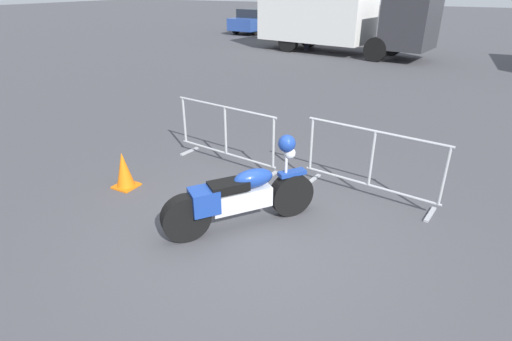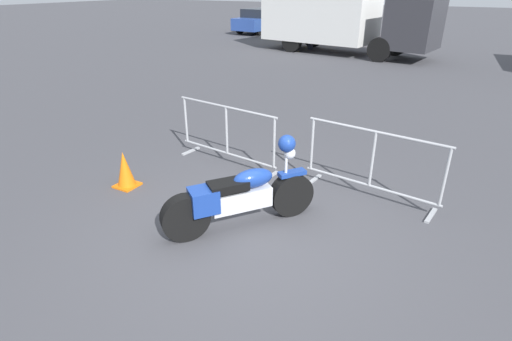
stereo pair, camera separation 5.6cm
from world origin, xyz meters
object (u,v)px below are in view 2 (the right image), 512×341
object	(u,v)px
crowd_barrier_near	(227,135)
parked_car_blue	(262,21)
crowd_barrier_far	(372,164)
parked_car_yellow	(304,22)
box_truck	(338,15)
pedestrian	(311,29)
traffic_cone	(125,170)
parked_car_maroon	(353,25)
motorcycle	(241,196)

from	to	relation	value
crowd_barrier_near	parked_car_blue	xyz separation A→B (m)	(-9.37, 18.40, 0.19)
crowd_barrier_far	parked_car_yellow	size ratio (longest dim) A/B	0.46
parked_car_yellow	crowd_barrier_near	bearing A→B (deg)	-155.89
crowd_barrier_far	box_truck	size ratio (longest dim) A/B	0.26
parked_car_yellow	pedestrian	bearing A→B (deg)	-148.51
parked_car_blue	traffic_cone	world-z (taller)	parked_car_blue
box_truck	parked_car_maroon	xyz separation A→B (m)	(-1.05, 6.10, -0.94)
parked_car_maroon	traffic_cone	xyz separation A→B (m)	(2.62, -20.51, -0.41)
crowd_barrier_near	crowd_barrier_far	size ratio (longest dim) A/B	1.00
parked_car_yellow	parked_car_maroon	world-z (taller)	parked_car_yellow
crowd_barrier_near	parked_car_maroon	bearing A→B (deg)	100.57
crowd_barrier_near	motorcycle	bearing A→B (deg)	-51.75
crowd_barrier_far	parked_car_yellow	xyz separation A→B (m)	(-8.98, 18.45, 0.20)
parked_car_maroon	traffic_cone	distance (m)	20.68
parked_car_yellow	traffic_cone	world-z (taller)	parked_car_yellow
crowd_barrier_far	pedestrian	world-z (taller)	pedestrian
parked_car_yellow	pedestrian	xyz separation A→B (m)	(2.56, -5.10, 0.17)
pedestrian	traffic_cone	xyz separation A→B (m)	(2.97, -14.88, -0.63)
parked_car_blue	crowd_barrier_near	bearing A→B (deg)	-148.19
motorcycle	crowd_barrier_far	xyz separation A→B (m)	(1.27, 1.60, 0.10)
parked_car_yellow	box_truck	bearing A→B (deg)	-139.76
crowd_barrier_near	parked_car_maroon	distance (m)	19.31
crowd_barrier_far	parked_car_blue	distance (m)	21.91
crowd_barrier_near	traffic_cone	distance (m)	1.80
motorcycle	parked_car_yellow	xyz separation A→B (m)	(-7.72, 20.06, 0.30)
crowd_barrier_near	parked_car_yellow	size ratio (longest dim) A/B	0.46
parked_car_blue	parked_car_maroon	bearing A→B (deg)	-79.44
parked_car_blue	pedestrian	distance (m)	7.45
box_truck	pedestrian	xyz separation A→B (m)	(-1.40, 0.47, -0.72)
box_truck	traffic_cone	bearing A→B (deg)	-75.63
parked_car_blue	traffic_cone	xyz separation A→B (m)	(8.44, -19.92, -0.45)
pedestrian	crowd_barrier_near	bearing A→B (deg)	87.40
crowd_barrier_near	traffic_cone	world-z (taller)	crowd_barrier_near
box_truck	parked_car_maroon	distance (m)	6.26
parked_car_maroon	pedestrian	size ratio (longest dim) A/B	2.47
parked_car_maroon	pedestrian	distance (m)	5.65
crowd_barrier_far	parked_car_blue	bearing A→B (deg)	122.89
parked_car_yellow	parked_car_blue	bearing A→B (deg)	95.90
crowd_barrier_far	traffic_cone	distance (m)	3.78
crowd_barrier_near	parked_car_blue	distance (m)	20.64
motorcycle	crowd_barrier_far	world-z (taller)	motorcycle
parked_car_blue	pedestrian	size ratio (longest dim) A/B	2.63
box_truck	parked_car_yellow	world-z (taller)	box_truck
parked_car_yellow	traffic_cone	size ratio (longest dim) A/B	7.63
pedestrian	traffic_cone	distance (m)	15.18
crowd_barrier_far	parked_car_yellow	bearing A→B (deg)	115.96
box_truck	pedestrian	size ratio (longest dim) A/B	4.70
motorcycle	pedestrian	size ratio (longest dim) A/B	1.06
crowd_barrier_far	box_truck	world-z (taller)	box_truck
motorcycle	crowd_barrier_near	distance (m)	2.05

